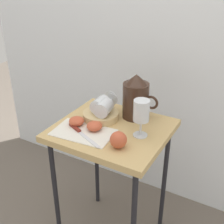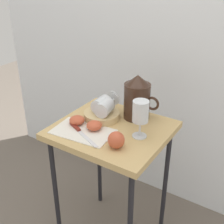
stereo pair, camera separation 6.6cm
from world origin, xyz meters
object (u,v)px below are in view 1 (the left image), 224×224
object	(u,v)px
table	(112,142)
apple_whole	(118,140)
apple_half_right	(94,126)
wine_glass_tipped_near	(104,108)
knife	(79,131)
pitcher	(136,100)
wine_glass_tipped_far	(101,104)
basket_tray	(101,116)
apple_half_left	(77,121)
wine_glass_upright	(141,113)

from	to	relation	value
table	apple_whole	distance (m)	0.20
apple_half_right	wine_glass_tipped_near	bearing A→B (deg)	94.53
apple_half_right	knife	world-z (taller)	apple_half_right
wine_glass_tipped_near	apple_half_right	world-z (taller)	wine_glass_tipped_near
pitcher	apple_whole	xyz separation A→B (m)	(0.05, -0.27, -0.05)
wine_glass_tipped_near	wine_glass_tipped_far	bearing A→B (deg)	145.12
basket_tray	pitcher	xyz separation A→B (m)	(0.14, 0.10, 0.07)
apple_half_left	wine_glass_tipped_near	bearing A→B (deg)	49.11
apple_half_left	knife	bearing A→B (deg)	-44.52
pitcher	apple_half_right	xyz separation A→B (m)	(-0.10, -0.21, -0.07)
basket_tray	apple_half_right	xyz separation A→B (m)	(0.03, -0.11, 0.01)
basket_tray	apple_half_right	size ratio (longest dim) A/B	2.43
basket_tray	wine_glass_tipped_far	xyz separation A→B (m)	(-0.01, 0.01, 0.05)
wine_glass_upright	apple_whole	bearing A→B (deg)	-108.05
basket_tray	wine_glass_tipped_near	bearing A→B (deg)	-18.41
table	knife	xyz separation A→B (m)	(-0.10, -0.11, 0.09)
apple_whole	knife	distance (m)	0.20
wine_glass_tipped_near	apple_half_right	xyz separation A→B (m)	(0.01, -0.10, -0.05)
wine_glass_upright	apple_half_left	distance (m)	0.31
wine_glass_upright	apple_half_right	world-z (taller)	wine_glass_upright
apple_half_left	apple_half_right	distance (m)	0.10
wine_glass_tipped_far	apple_half_left	xyz separation A→B (m)	(-0.06, -0.12, -0.05)
pitcher	wine_glass_upright	size ratio (longest dim) A/B	1.29
table	wine_glass_tipped_far	bearing A→B (deg)	147.84
table	apple_half_left	distance (m)	0.19
apple_half_right	knife	bearing A→B (deg)	-131.50
pitcher	wine_glass_upright	distance (m)	0.18
table	pitcher	size ratio (longest dim) A/B	3.22
apple_half_right	knife	xyz separation A→B (m)	(-0.05, -0.05, -0.01)
apple_half_right	table	bearing A→B (deg)	48.57
basket_tray	knife	xyz separation A→B (m)	(-0.01, -0.16, -0.01)
table	apple_half_left	size ratio (longest dim) A/B	9.95
table	wine_glass_upright	distance (m)	0.24
apple_half_left	apple_half_right	bearing A→B (deg)	1.21
basket_tray	wine_glass_tipped_far	distance (m)	0.05
pitcher	knife	distance (m)	0.31
wine_glass_tipped_far	apple_half_right	bearing A→B (deg)	-72.19
basket_tray	apple_whole	distance (m)	0.26
apple_whole	wine_glass_tipped_far	bearing A→B (deg)	136.46
basket_tray	wine_glass_tipped_far	size ratio (longest dim) A/B	1.13
wine_glass_tipped_near	wine_glass_tipped_far	xyz separation A→B (m)	(-0.03, 0.02, -0.00)
basket_tray	wine_glass_upright	bearing A→B (deg)	-11.72
wine_glass_tipped_near	knife	size ratio (longest dim) A/B	0.71
wine_glass_tipped_near	basket_tray	bearing A→B (deg)	161.59
wine_glass_tipped_far	apple_whole	bearing A→B (deg)	-43.54
wine_glass_upright	wine_glass_tipped_far	xyz separation A→B (m)	(-0.24, 0.06, -0.04)
wine_glass_tipped_far	apple_half_left	bearing A→B (deg)	-114.78
apple_half_left	knife	distance (m)	0.07
pitcher	apple_half_left	distance (m)	0.30
pitcher	wine_glass_tipped_near	size ratio (longest dim) A/B	1.40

